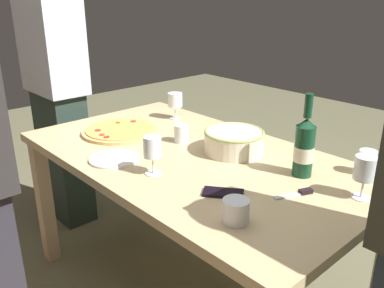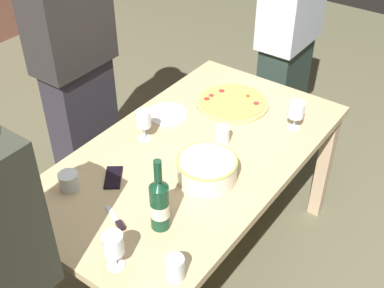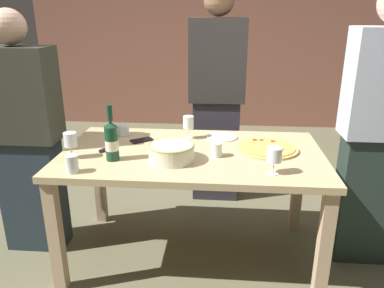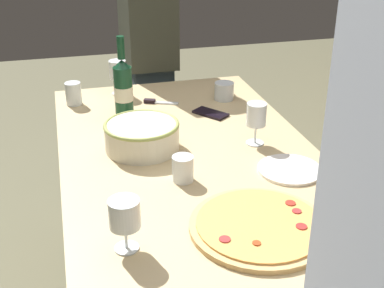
# 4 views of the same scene
# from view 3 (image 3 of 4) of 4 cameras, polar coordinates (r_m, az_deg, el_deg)

# --- Properties ---
(ground_plane) EXTENTS (8.00, 8.00, 0.00)m
(ground_plane) POSITION_cam_3_polar(r_m,az_deg,el_deg) (2.69, 0.00, -16.29)
(ground_plane) COLOR #656247
(dining_table) EXTENTS (1.60, 0.90, 0.75)m
(dining_table) POSITION_cam_3_polar(r_m,az_deg,el_deg) (2.36, 0.00, -3.25)
(dining_table) COLOR tan
(dining_table) RESTS_ON ground
(brick_wall_back) EXTENTS (4.88, 0.16, 2.75)m
(brick_wall_back) POSITION_cam_3_polar(r_m,az_deg,el_deg) (5.38, 2.99, 17.38)
(brick_wall_back) COLOR #8D5646
(brick_wall_back) RESTS_ON ground
(pizza) EXTENTS (0.39, 0.39, 0.02)m
(pizza) POSITION_cam_3_polar(r_m,az_deg,el_deg) (2.40, 11.23, -0.63)
(pizza) COLOR tan
(pizza) RESTS_ON dining_table
(serving_bowl) EXTENTS (0.27, 0.27, 0.10)m
(serving_bowl) POSITION_cam_3_polar(r_m,az_deg,el_deg) (2.17, -3.11, -1.15)
(serving_bowl) COLOR silver
(serving_bowl) RESTS_ON dining_table
(wine_bottle) EXTENTS (0.08, 0.08, 0.33)m
(wine_bottle) POSITION_cam_3_polar(r_m,az_deg,el_deg) (2.21, -12.03, 0.56)
(wine_bottle) COLOR #123D24
(wine_bottle) RESTS_ON dining_table
(wine_glass_near_pizza) EXTENTS (0.08, 0.08, 0.15)m
(wine_glass_near_pizza) POSITION_cam_3_polar(r_m,az_deg,el_deg) (2.03, 12.30, -1.77)
(wine_glass_near_pizza) COLOR white
(wine_glass_near_pizza) RESTS_ON dining_table
(wine_glass_by_bottle) EXTENTS (0.08, 0.08, 0.16)m
(wine_glass_by_bottle) POSITION_cam_3_polar(r_m,az_deg,el_deg) (2.30, -17.86, 0.43)
(wine_glass_by_bottle) COLOR white
(wine_glass_by_bottle) RESTS_ON dining_table
(wine_glass_far_left) EXTENTS (0.07, 0.07, 0.16)m
(wine_glass_far_left) POSITION_cam_3_polar(r_m,az_deg,el_deg) (2.53, -0.55, 3.12)
(wine_glass_far_left) COLOR white
(wine_glass_far_left) RESTS_ON dining_table
(cup_amber) EXTENTS (0.07, 0.07, 0.08)m
(cup_amber) POSITION_cam_3_polar(r_m,az_deg,el_deg) (2.24, 3.72, -0.86)
(cup_amber) COLOR white
(cup_amber) RESTS_ON dining_table
(cup_ceramic) EXTENTS (0.09, 0.09, 0.08)m
(cup_ceramic) POSITION_cam_3_polar(r_m,az_deg,el_deg) (2.66, -10.38, 2.08)
(cup_ceramic) COLOR white
(cup_ceramic) RESTS_ON dining_table
(cup_spare) EXTENTS (0.07, 0.07, 0.10)m
(cup_spare) POSITION_cam_3_polar(r_m,az_deg,el_deg) (2.11, -17.65, -2.87)
(cup_spare) COLOR white
(cup_spare) RESTS_ON dining_table
(side_plate) EXTENTS (0.21, 0.21, 0.01)m
(side_plate) POSITION_cam_3_polar(r_m,az_deg,el_deg) (2.59, 4.51, 1.08)
(side_plate) COLOR white
(side_plate) RESTS_ON dining_table
(cell_phone) EXTENTS (0.16, 0.14, 0.01)m
(cell_phone) POSITION_cam_3_polar(r_m,az_deg,el_deg) (2.54, -7.59, 0.57)
(cell_phone) COLOR black
(cell_phone) RESTS_ON dining_table
(pizza_knife) EXTENTS (0.08, 0.15, 0.02)m
(pizza_knife) POSITION_cam_3_polar(r_m,az_deg,el_deg) (2.41, -12.82, -0.79)
(pizza_knife) COLOR silver
(pizza_knife) RESTS_ON dining_table
(person_host) EXTENTS (0.45, 0.24, 1.76)m
(person_host) POSITION_cam_3_polar(r_m,az_deg,el_deg) (3.14, 3.77, 7.04)
(person_host) COLOR #2F2C35
(person_host) RESTS_ON ground
(person_guest_left) EXTENTS (0.43, 0.24, 1.72)m
(person_guest_left) POSITION_cam_3_polar(r_m,az_deg,el_deg) (2.54, 26.19, 1.65)
(person_guest_left) COLOR #25342E
(person_guest_left) RESTS_ON ground
(person_guest_right) EXTENTS (0.46, 0.24, 1.59)m
(person_guest_right) POSITION_cam_3_polar(r_m,az_deg,el_deg) (2.66, -23.85, 0.89)
(person_guest_right) COLOR #25323B
(person_guest_right) RESTS_ON ground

